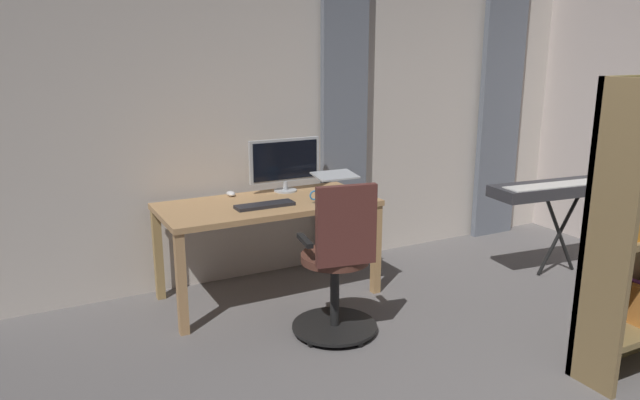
{
  "coord_description": "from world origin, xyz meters",
  "views": [
    {
      "loc": [
        2.12,
        1.48,
        1.81
      ],
      "look_at": [
        0.4,
        -1.8,
        0.86
      ],
      "focal_mm": 33.38,
      "sensor_mm": 36.0,
      "label": 1
    }
  ],
  "objects_px": {
    "office_chair": "(338,267)",
    "piano_keyboard": "(564,189)",
    "desk": "(268,213)",
    "computer_mouse": "(231,194)",
    "mug_tea": "(320,195)",
    "laptop": "(339,187)",
    "computer_keyboard": "(265,205)",
    "computer_monitor": "(285,162)"
  },
  "relations": [
    {
      "from": "computer_monitor",
      "to": "piano_keyboard",
      "type": "distance_m",
      "value": 2.26
    },
    {
      "from": "office_chair",
      "to": "computer_monitor",
      "type": "bearing_deg",
      "value": 93.42
    },
    {
      "from": "office_chair",
      "to": "mug_tea",
      "type": "height_order",
      "value": "office_chair"
    },
    {
      "from": "computer_keyboard",
      "to": "piano_keyboard",
      "type": "xyz_separation_m",
      "value": [
        -2.37,
        0.55,
        -0.03
      ]
    },
    {
      "from": "desk",
      "to": "computer_mouse",
      "type": "distance_m",
      "value": 0.36
    },
    {
      "from": "laptop",
      "to": "mug_tea",
      "type": "relative_size",
      "value": 2.86
    },
    {
      "from": "office_chair",
      "to": "computer_monitor",
      "type": "distance_m",
      "value": 1.17
    },
    {
      "from": "computer_monitor",
      "to": "computer_keyboard",
      "type": "distance_m",
      "value": 0.54
    },
    {
      "from": "computer_monitor",
      "to": "computer_keyboard",
      "type": "height_order",
      "value": "computer_monitor"
    },
    {
      "from": "desk",
      "to": "office_chair",
      "type": "bearing_deg",
      "value": 99.3
    },
    {
      "from": "desk",
      "to": "piano_keyboard",
      "type": "relative_size",
      "value": 1.2
    },
    {
      "from": "laptop",
      "to": "office_chair",
      "type": "bearing_deg",
      "value": 62.84
    },
    {
      "from": "desk",
      "to": "computer_mouse",
      "type": "height_order",
      "value": "computer_mouse"
    },
    {
      "from": "computer_keyboard",
      "to": "piano_keyboard",
      "type": "height_order",
      "value": "piano_keyboard"
    },
    {
      "from": "laptop",
      "to": "mug_tea",
      "type": "bearing_deg",
      "value": 34.87
    },
    {
      "from": "computer_monitor",
      "to": "computer_mouse",
      "type": "xyz_separation_m",
      "value": [
        0.43,
        -0.05,
        -0.21
      ]
    },
    {
      "from": "computer_mouse",
      "to": "mug_tea",
      "type": "xyz_separation_m",
      "value": [
        -0.5,
        0.49,
        0.04
      ]
    },
    {
      "from": "office_chair",
      "to": "laptop",
      "type": "xyz_separation_m",
      "value": [
        -0.44,
        -0.78,
        0.31
      ]
    },
    {
      "from": "office_chair",
      "to": "computer_keyboard",
      "type": "relative_size",
      "value": 2.44
    },
    {
      "from": "computer_monitor",
      "to": "laptop",
      "type": "distance_m",
      "value": 0.46
    },
    {
      "from": "desk",
      "to": "piano_keyboard",
      "type": "height_order",
      "value": "piano_keyboard"
    },
    {
      "from": "office_chair",
      "to": "computer_mouse",
      "type": "height_order",
      "value": "office_chair"
    },
    {
      "from": "computer_mouse",
      "to": "laptop",
      "type": "bearing_deg",
      "value": 156.24
    },
    {
      "from": "desk",
      "to": "piano_keyboard",
      "type": "distance_m",
      "value": 2.4
    },
    {
      "from": "desk",
      "to": "computer_monitor",
      "type": "relative_size",
      "value": 2.69
    },
    {
      "from": "computer_monitor",
      "to": "computer_mouse",
      "type": "relative_size",
      "value": 5.81
    },
    {
      "from": "computer_mouse",
      "to": "mug_tea",
      "type": "relative_size",
      "value": 0.79
    },
    {
      "from": "office_chair",
      "to": "piano_keyboard",
      "type": "height_order",
      "value": "office_chair"
    },
    {
      "from": "piano_keyboard",
      "to": "computer_mouse",
      "type": "bearing_deg",
      "value": -15.08
    },
    {
      "from": "laptop",
      "to": "computer_mouse",
      "type": "xyz_separation_m",
      "value": [
        0.75,
        -0.33,
        -0.04
      ]
    },
    {
      "from": "computer_monitor",
      "to": "laptop",
      "type": "height_order",
      "value": "computer_monitor"
    },
    {
      "from": "office_chair",
      "to": "mug_tea",
      "type": "distance_m",
      "value": 0.72
    },
    {
      "from": "desk",
      "to": "computer_keyboard",
      "type": "xyz_separation_m",
      "value": [
        0.07,
        0.12,
        0.1
      ]
    },
    {
      "from": "computer_monitor",
      "to": "mug_tea",
      "type": "bearing_deg",
      "value": 99.42
    },
    {
      "from": "computer_keyboard",
      "to": "laptop",
      "type": "xyz_separation_m",
      "value": [
        -0.65,
        -0.08,
        0.04
      ]
    },
    {
      "from": "computer_monitor",
      "to": "laptop",
      "type": "xyz_separation_m",
      "value": [
        -0.32,
        0.28,
        -0.17
      ]
    },
    {
      "from": "mug_tea",
      "to": "desk",
      "type": "bearing_deg",
      "value": -31.01
    },
    {
      "from": "desk",
      "to": "mug_tea",
      "type": "height_order",
      "value": "mug_tea"
    },
    {
      "from": "computer_monitor",
      "to": "mug_tea",
      "type": "distance_m",
      "value": 0.48
    },
    {
      "from": "office_chair",
      "to": "mug_tea",
      "type": "xyz_separation_m",
      "value": [
        -0.19,
        -0.62,
        0.31
      ]
    },
    {
      "from": "computer_keyboard",
      "to": "computer_mouse",
      "type": "xyz_separation_m",
      "value": [
        0.1,
        -0.42,
        0.01
      ]
    },
    {
      "from": "desk",
      "to": "computer_mouse",
      "type": "bearing_deg",
      "value": -59.06
    }
  ]
}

